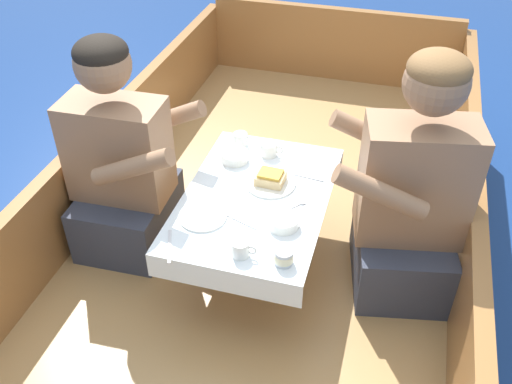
# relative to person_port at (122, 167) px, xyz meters

# --- Properties ---
(ground_plane) EXTENTS (60.00, 60.00, 0.00)m
(ground_plane) POSITION_rel_person_port_xyz_m (0.58, 0.07, -0.68)
(ground_plane) COLOR navy
(boat_deck) EXTENTS (1.71, 3.62, 0.29)m
(boat_deck) POSITION_rel_person_port_xyz_m (0.58, 0.07, -0.53)
(boat_deck) COLOR #A87F4C
(boat_deck) RESTS_ON ground_plane
(gunwale_port) EXTENTS (0.06, 3.62, 0.41)m
(gunwale_port) POSITION_rel_person_port_xyz_m (-0.25, 0.07, -0.18)
(gunwale_port) COLOR #936033
(gunwale_port) RESTS_ON boat_deck
(gunwale_starboard) EXTENTS (0.06, 3.62, 0.41)m
(gunwale_starboard) POSITION_rel_person_port_xyz_m (1.41, 0.07, -0.18)
(gunwale_starboard) COLOR #936033
(gunwale_starboard) RESTS_ON boat_deck
(bow_coaming) EXTENTS (1.59, 0.06, 0.47)m
(bow_coaming) POSITION_rel_person_port_xyz_m (0.58, 1.85, -0.15)
(bow_coaming) COLOR #936033
(bow_coaming) RESTS_ON boat_deck
(cockpit_table) EXTENTS (0.56, 0.84, 0.37)m
(cockpit_table) POSITION_rel_person_port_xyz_m (0.58, -0.01, -0.06)
(cockpit_table) COLOR #B2B2B7
(cockpit_table) RESTS_ON boat_deck
(person_port) EXTENTS (0.53, 0.45, 0.95)m
(person_port) POSITION_rel_person_port_xyz_m (0.00, 0.00, 0.00)
(person_port) COLOR #333847
(person_port) RESTS_ON boat_deck
(person_starboard) EXTENTS (0.58, 0.52, 1.01)m
(person_starboard) POSITION_rel_person_port_xyz_m (1.16, 0.07, 0.03)
(person_starboard) COLOR #333847
(person_starboard) RESTS_ON boat_deck
(plate_sandwich) EXTENTS (0.20, 0.20, 0.01)m
(plate_sandwich) POSITION_rel_person_port_xyz_m (0.61, 0.08, -0.01)
(plate_sandwich) COLOR silver
(plate_sandwich) RESTS_ON cockpit_table
(plate_bread) EXTENTS (0.18, 0.18, 0.01)m
(plate_bread) POSITION_rel_person_port_xyz_m (0.42, -0.19, -0.01)
(plate_bread) COLOR silver
(plate_bread) RESTS_ON cockpit_table
(sandwich) EXTENTS (0.11, 0.10, 0.05)m
(sandwich) POSITION_rel_person_port_xyz_m (0.61, 0.08, 0.01)
(sandwich) COLOR #E0BC7F
(sandwich) RESTS_ON plate_sandwich
(bowl_port_near) EXTENTS (0.12, 0.12, 0.04)m
(bowl_port_near) POSITION_rel_person_port_xyz_m (0.72, -0.15, 0.00)
(bowl_port_near) COLOR silver
(bowl_port_near) RESTS_ON cockpit_table
(bowl_starboard_near) EXTENTS (0.12, 0.12, 0.04)m
(bowl_starboard_near) POSITION_rel_person_port_xyz_m (0.42, 0.20, 0.00)
(bowl_starboard_near) COLOR silver
(bowl_starboard_near) RESTS_ON cockpit_table
(coffee_cup_port) EXTENTS (0.09, 0.06, 0.06)m
(coffee_cup_port) POSITION_rel_person_port_xyz_m (0.62, -0.34, 0.01)
(coffee_cup_port) COLOR silver
(coffee_cup_port) RESTS_ON cockpit_table
(coffee_cup_starboard) EXTENTS (0.10, 0.07, 0.06)m
(coffee_cup_starboard) POSITION_rel_person_port_xyz_m (0.55, 0.28, 0.01)
(coffee_cup_starboard) COLOR silver
(coffee_cup_starboard) RESTS_ON cockpit_table
(coffee_cup_center) EXTENTS (0.09, 0.06, 0.06)m
(coffee_cup_center) POSITION_rel_person_port_xyz_m (0.41, 0.33, 0.01)
(coffee_cup_center) COLOR silver
(coffee_cup_center) RESTS_ON cockpit_table
(tin_can) EXTENTS (0.07, 0.07, 0.05)m
(tin_can) POSITION_rel_person_port_xyz_m (0.77, -0.34, 0.01)
(tin_can) COLOR silver
(tin_can) RESTS_ON cockpit_table
(utensil_spoon_center) EXTENTS (0.17, 0.04, 0.01)m
(utensil_spoon_center) POSITION_rel_person_port_xyz_m (0.70, 0.17, -0.02)
(utensil_spoon_center) COLOR silver
(utensil_spoon_center) RESTS_ON cockpit_table
(utensil_knife_starboard) EXTENTS (0.16, 0.07, 0.00)m
(utensil_knife_starboard) POSITION_rel_person_port_xyz_m (0.56, -0.17, -0.02)
(utensil_knife_starboard) COLOR silver
(utensil_knife_starboard) RESTS_ON cockpit_table
(utensil_knife_port) EXTENTS (0.07, 0.16, 0.00)m
(utensil_knife_port) POSITION_rel_person_port_xyz_m (0.37, -0.37, -0.02)
(utensil_knife_port) COLOR silver
(utensil_knife_port) RESTS_ON cockpit_table
(utensil_spoon_port) EXTENTS (0.12, 0.14, 0.01)m
(utensil_spoon_port) POSITION_rel_person_port_xyz_m (0.73, -0.04, -0.02)
(utensil_spoon_port) COLOR silver
(utensil_spoon_port) RESTS_ON cockpit_table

